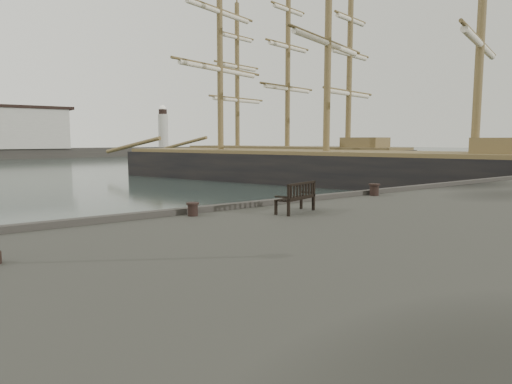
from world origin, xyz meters
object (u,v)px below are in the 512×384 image
at_px(tall_ship_main, 326,174).
at_px(tall_ship_far, 287,163).
at_px(bollard_right, 374,190).
at_px(bollard_left, 193,209).
at_px(bench, 296,203).

relative_size(tall_ship_main, tall_ship_far, 1.35).
bearing_deg(tall_ship_far, tall_ship_main, -132.35).
xyz_separation_m(bollard_right, tall_ship_main, (13.98, 16.85, -1.00)).
bearing_deg(bollard_left, bollard_right, 0.49).
distance_m(bench, tall_ship_main, 26.67).
xyz_separation_m(tall_ship_main, tall_ship_far, (9.08, 16.14, 0.07)).
bearing_deg(tall_ship_far, bollard_left, -146.53).
distance_m(bench, bollard_right, 5.62).
distance_m(tall_ship_main, tall_ship_far, 18.52).
height_order(bench, tall_ship_far, tall_ship_far).
bearing_deg(bollard_right, bench, -165.56).
height_order(bench, tall_ship_main, tall_ship_main).
height_order(bench, bollard_left, bench).
distance_m(bench, tall_ship_far, 44.68).
distance_m(bollard_right, tall_ship_main, 21.91).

